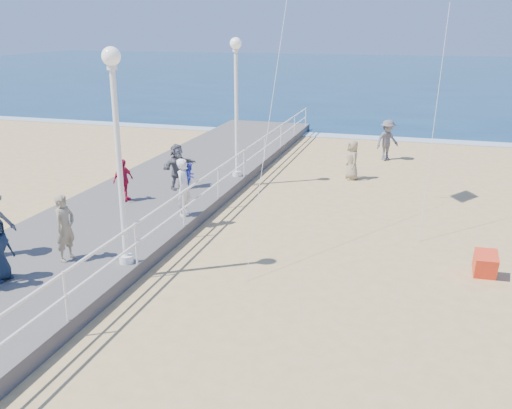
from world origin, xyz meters
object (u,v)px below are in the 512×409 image
(box_kite, at_px, (485,266))
(beach_walker_a, at_px, (387,140))
(lamp_post_mid, at_px, (117,136))
(woman_holding_toddler, at_px, (184,187))
(toddler_held, at_px, (190,176))
(lamp_post_far, at_px, (236,93))
(spectator_3, at_px, (123,180))
(beach_walker_c, at_px, (352,160))
(spectator_5, at_px, (177,166))
(spectator_6, at_px, (65,228))

(box_kite, bearing_deg, beach_walker_a, 102.58)
(lamp_post_mid, bearing_deg, box_kite, 16.46)
(woman_holding_toddler, xyz_separation_m, box_kite, (8.83, -1.31, -1.02))
(toddler_held, height_order, beach_walker_a, toddler_held)
(lamp_post_far, distance_m, woman_holding_toddler, 5.61)
(beach_walker_a, bearing_deg, spectator_3, -171.77)
(beach_walker_a, xyz_separation_m, beach_walker_c, (-1.13, -4.00, -0.14))
(lamp_post_far, bearing_deg, spectator_5, -123.57)
(spectator_3, xyz_separation_m, spectator_5, (1.15, 1.94, 0.11))
(beach_walker_a, height_order, box_kite, beach_walker_a)
(spectator_6, bearing_deg, beach_walker_a, -18.82)
(beach_walker_a, bearing_deg, spectator_6, -158.33)
(spectator_5, relative_size, beach_walker_a, 0.87)
(spectator_6, height_order, beach_walker_c, spectator_6)
(woman_holding_toddler, height_order, beach_walker_a, woman_holding_toddler)
(spectator_5, relative_size, spectator_6, 0.95)
(woman_holding_toddler, xyz_separation_m, spectator_6, (-1.49, -4.15, -0.04))
(spectator_3, xyz_separation_m, beach_walker_a, (8.08, 10.52, -0.17))
(lamp_post_mid, bearing_deg, spectator_3, 119.33)
(lamp_post_mid, height_order, spectator_5, lamp_post_mid)
(toddler_held, relative_size, beach_walker_c, 0.50)
(toddler_held, distance_m, spectator_5, 3.13)
(beach_walker_c, bearing_deg, box_kite, 3.18)
(toddler_held, distance_m, beach_walker_c, 8.38)
(lamp_post_mid, xyz_separation_m, lamp_post_far, (0.00, 9.00, 0.00))
(box_kite, bearing_deg, beach_walker_c, 115.11)
(toddler_held, height_order, spectator_3, toddler_held)
(lamp_post_mid, relative_size, lamp_post_far, 1.00)
(woman_holding_toddler, height_order, toddler_held, woman_holding_toddler)
(woman_holding_toddler, height_order, spectator_5, woman_holding_toddler)
(spectator_3, relative_size, spectator_5, 0.87)
(woman_holding_toddler, relative_size, box_kite, 3.06)
(woman_holding_toddler, bearing_deg, box_kite, -92.26)
(beach_walker_a, bearing_deg, spectator_5, -173.18)
(woman_holding_toddler, relative_size, beach_walker_c, 1.12)
(lamp_post_mid, bearing_deg, lamp_post_far, 90.00)
(spectator_3, relative_size, beach_walker_c, 0.89)
(lamp_post_far, height_order, spectator_3, lamp_post_far)
(spectator_6, xyz_separation_m, beach_walker_c, (5.81, 11.52, -0.46))
(spectator_5, bearing_deg, lamp_post_far, -10.15)
(box_kite, bearing_deg, spectator_3, 166.96)
(beach_walker_a, relative_size, box_kite, 3.19)
(lamp_post_far, bearing_deg, beach_walker_c, 28.05)
(spectator_6, relative_size, beach_walker_c, 1.07)
(lamp_post_far, distance_m, spectator_3, 5.62)
(woman_holding_toddler, bearing_deg, beach_walker_a, -19.44)
(lamp_post_mid, xyz_separation_m, spectator_6, (-1.54, -0.25, -2.38))
(lamp_post_mid, xyz_separation_m, box_kite, (8.78, 2.59, -3.36))
(lamp_post_far, xyz_separation_m, toddler_held, (0.10, -4.95, -2.00))
(lamp_post_mid, distance_m, beach_walker_c, 12.39)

